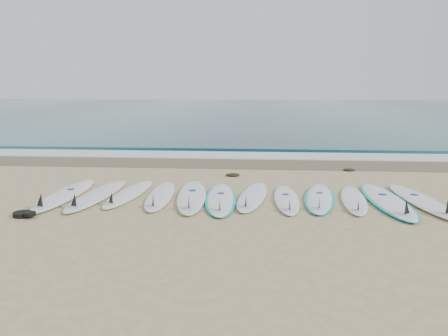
# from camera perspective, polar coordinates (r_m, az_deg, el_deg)

# --- Properties ---
(ground) EXTENTS (120.00, 120.00, 0.00)m
(ground) POSITION_cam_1_polar(r_m,az_deg,el_deg) (8.99, 1.90, -4.09)
(ground) COLOR tan
(ocean) EXTENTS (120.00, 55.00, 0.03)m
(ocean) POSITION_cam_1_polar(r_m,az_deg,el_deg) (41.24, 3.98, 7.62)
(ocean) COLOR #1B5662
(ocean) RESTS_ON ground
(wet_sand_band) EXTENTS (120.00, 1.80, 0.01)m
(wet_sand_band) POSITION_cam_1_polar(r_m,az_deg,el_deg) (12.99, 2.73, 0.59)
(wet_sand_band) COLOR brown
(wet_sand_band) RESTS_ON ground
(foam_band) EXTENTS (120.00, 1.40, 0.04)m
(foam_band) POSITION_cam_1_polar(r_m,az_deg,el_deg) (14.37, 2.90, 1.63)
(foam_band) COLOR silver
(foam_band) RESTS_ON ground
(wave_crest) EXTENTS (120.00, 1.00, 0.10)m
(wave_crest) POSITION_cam_1_polar(r_m,az_deg,el_deg) (15.85, 3.06, 2.60)
(wave_crest) COLOR #1B5662
(wave_crest) RESTS_ON ground
(surfboard_0) EXTENTS (0.60, 2.85, 0.36)m
(surfboard_0) POSITION_cam_1_polar(r_m,az_deg,el_deg) (9.66, -20.21, -3.32)
(surfboard_0) COLOR white
(surfboard_0) RESTS_ON ground
(surfboard_1) EXTENTS (0.75, 2.80, 0.35)m
(surfboard_1) POSITION_cam_1_polar(r_m,az_deg,el_deg) (9.44, -16.37, -3.42)
(surfboard_1) COLOR white
(surfboard_1) RESTS_ON ground
(surfboard_2) EXTENTS (0.74, 2.52, 0.32)m
(surfboard_2) POSITION_cam_1_polar(r_m,az_deg,el_deg) (9.43, -12.41, -3.29)
(surfboard_2) COLOR white
(surfboard_2) RESTS_ON ground
(surfboard_3) EXTENTS (0.69, 2.52, 0.32)m
(surfboard_3) POSITION_cam_1_polar(r_m,az_deg,el_deg) (9.13, -8.36, -3.61)
(surfboard_3) COLOR white
(surfboard_3) RESTS_ON ground
(surfboard_4) EXTENTS (0.87, 2.86, 0.36)m
(surfboard_4) POSITION_cam_1_polar(r_m,az_deg,el_deg) (9.00, -4.26, -3.69)
(surfboard_4) COLOR white
(surfboard_4) RESTS_ON ground
(surfboard_5) EXTENTS (0.82, 2.66, 0.33)m
(surfboard_5) POSITION_cam_1_polar(r_m,az_deg,el_deg) (8.83, -0.45, -4.03)
(surfboard_5) COLOR white
(surfboard_5) RESTS_ON ground
(surfboard_6) EXTENTS (0.84, 2.58, 0.32)m
(surfboard_6) POSITION_cam_1_polar(r_m,az_deg,el_deg) (9.01, 3.71, -3.70)
(surfboard_6) COLOR white
(surfboard_6) RESTS_ON ground
(surfboard_7) EXTENTS (0.50, 2.35, 0.30)m
(surfboard_7) POSITION_cam_1_polar(r_m,az_deg,el_deg) (8.87, 8.18, -4.06)
(surfboard_7) COLOR white
(surfboard_7) RESTS_ON ground
(surfboard_8) EXTENTS (0.95, 2.56, 0.32)m
(surfboard_8) POSITION_cam_1_polar(r_m,az_deg,el_deg) (9.11, 12.34, -3.84)
(surfboard_8) COLOR white
(surfboard_8) RESTS_ON ground
(surfboard_9) EXTENTS (0.76, 2.37, 0.30)m
(surfboard_9) POSITION_cam_1_polar(r_m,az_deg,el_deg) (9.11, 16.61, -4.01)
(surfboard_9) COLOR white
(surfboard_9) RESTS_ON ground
(surfboard_10) EXTENTS (0.79, 2.94, 0.37)m
(surfboard_10) POSITION_cam_1_polar(r_m,az_deg,el_deg) (9.25, 20.57, -4.01)
(surfboard_10) COLOR white
(surfboard_10) RESTS_ON ground
(surfboard_11) EXTENTS (0.86, 2.85, 0.36)m
(surfboard_11) POSITION_cam_1_polar(r_m,az_deg,el_deg) (9.48, 24.48, -3.91)
(surfboard_11) COLOR white
(surfboard_11) RESTS_ON ground
(seaweed_near) EXTENTS (0.37, 0.29, 0.07)m
(seaweed_near) POSITION_cam_1_polar(r_m,az_deg,el_deg) (11.22, 1.15, -0.88)
(seaweed_near) COLOR black
(seaweed_near) RESTS_ON ground
(seaweed_far) EXTENTS (0.32, 0.25, 0.06)m
(seaweed_far) POSITION_cam_1_polar(r_m,az_deg,el_deg) (12.38, 16.03, -0.22)
(seaweed_far) COLOR black
(seaweed_far) RESTS_ON ground
(leash_coil) EXTENTS (0.46, 0.36, 0.11)m
(leash_coil) POSITION_cam_1_polar(r_m,az_deg,el_deg) (8.58, -24.66, -5.49)
(leash_coil) COLOR black
(leash_coil) RESTS_ON ground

